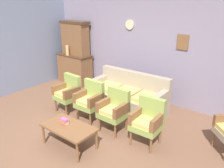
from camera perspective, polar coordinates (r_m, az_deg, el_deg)
The scene contains 12 objects.
ground_plane at distance 4.79m, azimuth -8.03°, elevation -13.11°, with size 7.68×7.68×0.00m, color brown.
wall_back_with_decor at distance 6.23m, azimuth 9.09°, elevation 8.35°, with size 6.40×0.09×2.70m.
side_cabinet at distance 7.65m, azimuth -9.05°, elevation 3.78°, with size 1.16×0.55×0.93m.
cabinet_upper_hutch at distance 7.49m, azimuth -9.02°, elevation 11.16°, with size 0.99×0.38×1.03m.
vase_on_cabinet at distance 7.45m, azimuth -10.88°, elevation 8.12°, with size 0.10×0.10×0.31m, color tan.
floral_couch at distance 5.78m, azimuth 3.98°, elevation -3.10°, with size 1.95×0.82×0.90m.
armchair_by_doorway at distance 5.70m, azimuth -10.73°, elevation -1.89°, with size 0.55×0.53×0.90m.
armchair_row_middle at distance 5.23m, azimuth -5.39°, elevation -3.70°, with size 0.53×0.50×0.90m.
armchair_near_cabinet at distance 4.79m, azimuth 0.54°, elevation -6.02°, with size 0.52×0.49×0.90m.
armchair_near_couch_end at distance 4.42m, azimuth 8.72°, elevation -8.67°, with size 0.54×0.51×0.90m.
coffee_table at distance 4.42m, azimuth -10.53°, elevation -10.66°, with size 1.00×0.56×0.42m.
book_stack_on_table at distance 4.46m, azimuth -11.46°, elevation -8.93°, with size 0.15×0.11×0.11m.
Camera 1 is at (2.95, -2.70, 2.64)m, focal length 37.33 mm.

